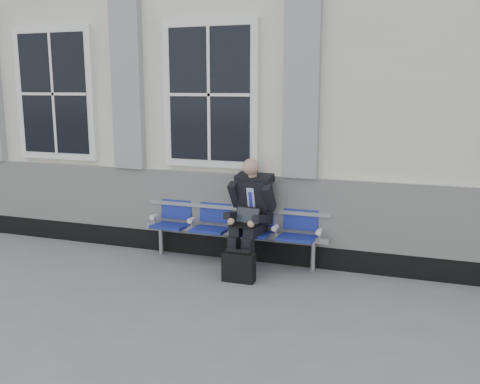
% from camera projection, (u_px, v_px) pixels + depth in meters
% --- Properties ---
extents(ground, '(70.00, 70.00, 0.00)m').
position_uv_depth(ground, '(138.00, 289.00, 6.34)').
color(ground, slate).
rests_on(ground, ground).
extents(station_building, '(14.40, 4.40, 4.49)m').
position_uv_depth(station_building, '(236.00, 95.00, 9.12)').
color(station_building, silver).
rests_on(station_building, ground).
extents(bench, '(2.60, 0.47, 0.91)m').
position_uv_depth(bench, '(234.00, 223.00, 7.22)').
color(bench, '#9EA0A3').
rests_on(bench, ground).
extents(businessman, '(0.62, 0.83, 1.45)m').
position_uv_depth(businessman, '(251.00, 210.00, 6.95)').
color(businessman, black).
rests_on(businessman, ground).
extents(briefcase, '(0.40, 0.17, 0.41)m').
position_uv_depth(briefcase, '(239.00, 267.00, 6.54)').
color(briefcase, black).
rests_on(briefcase, ground).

